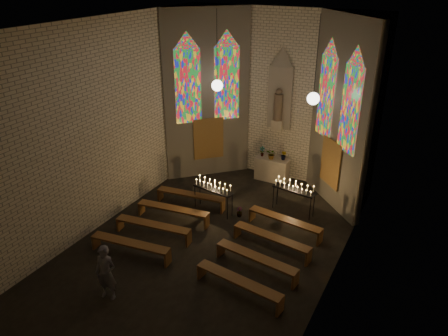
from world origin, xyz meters
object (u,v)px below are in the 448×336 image
at_px(aisle_flower_pot, 239,212).
at_px(visitor, 106,273).
at_px(votive_stand_left, 213,187).
at_px(altar, 272,169).
at_px(votive_stand_right, 294,188).

height_order(aisle_flower_pot, visitor, visitor).
bearing_deg(aisle_flower_pot, votive_stand_left, -172.41).
relative_size(aisle_flower_pot, votive_stand_left, 0.23).
xyz_separation_m(aisle_flower_pot, visitor, (-1.33, -5.56, 0.65)).
xyz_separation_m(votive_stand_left, visitor, (-0.31, -5.42, -0.18)).
bearing_deg(visitor, altar, 71.27).
xyz_separation_m(altar, aisle_flower_pot, (0.09, -3.33, -0.31)).
distance_m(aisle_flower_pot, visitor, 5.75).
bearing_deg(votive_stand_right, altar, 136.38).
bearing_deg(aisle_flower_pot, votive_stand_right, 36.45).
height_order(votive_stand_left, visitor, visitor).
distance_m(altar, votive_stand_left, 3.63).
distance_m(altar, visitor, 8.98).
height_order(altar, votive_stand_right, votive_stand_right).
relative_size(aisle_flower_pot, votive_stand_right, 0.23).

